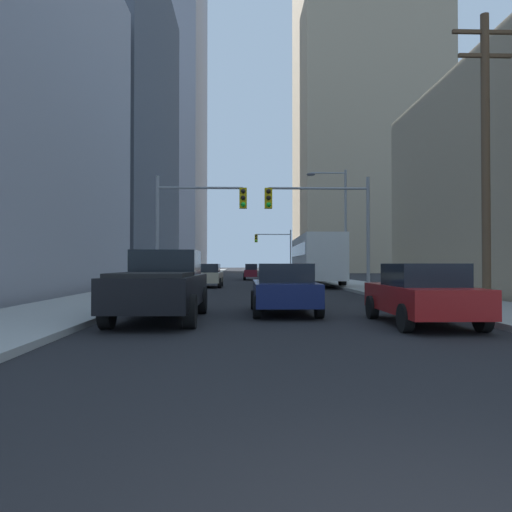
{
  "coord_description": "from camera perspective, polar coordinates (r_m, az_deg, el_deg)",
  "views": [
    {
      "loc": [
        -1.17,
        -2.04,
        1.51
      ],
      "look_at": [
        0.0,
        34.81,
        2.11
      ],
      "focal_mm": 34.05,
      "sensor_mm": 36.0,
      "label": 1
    }
  ],
  "objects": [
    {
      "name": "traffic_signal_near_right",
      "position": [
        25.25,
        7.8,
        5.0
      ],
      "size": [
        5.44,
        0.44,
        6.0
      ],
      "color": "gray",
      "rests_on": "ground"
    },
    {
      "name": "sidewalk_left",
      "position": [
        52.35,
        -7.83,
        -2.5
      ],
      "size": [
        3.68,
        160.0,
        0.15
      ],
      "primitive_type": "cube",
      "color": "#9E9E99",
      "rests_on": "ground"
    },
    {
      "name": "utility_pole_right",
      "position": [
        18.25,
        25.36,
        10.89
      ],
      "size": [
        2.2,
        0.28,
        9.89
      ],
      "color": "brown",
      "rests_on": "ground"
    },
    {
      "name": "building_left_mid_office",
      "position": [
        52.83,
        -20.54,
        14.5
      ],
      "size": [
        17.34,
        25.74,
        31.05
      ],
      "primitive_type": "cube",
      "color": "#4C515B",
      "rests_on": "ground"
    },
    {
      "name": "traffic_signal_near_left",
      "position": [
        24.99,
        -6.96,
        4.98
      ],
      "size": [
        4.65,
        0.44,
        6.0
      ],
      "color": "gray",
      "rests_on": "ground"
    },
    {
      "name": "sidewalk_right",
      "position": [
        52.65,
        6.73,
        -2.49
      ],
      "size": [
        3.68,
        160.0,
        0.15
      ],
      "primitive_type": "cube",
      "color": "#9E9E99",
      "rests_on": "ground"
    },
    {
      "name": "sedan_maroon",
      "position": [
        45.92,
        -0.28,
        -1.86
      ],
      "size": [
        1.95,
        4.22,
        1.52
      ],
      "color": "maroon",
      "rests_on": "ground"
    },
    {
      "name": "building_right_far_highrise",
      "position": [
        96.44,
        12.72,
        16.83
      ],
      "size": [
        24.83,
        22.44,
        61.81
      ],
      "primitive_type": "cube",
      "color": "tan",
      "rests_on": "ground"
    },
    {
      "name": "sedan_beige",
      "position": [
        31.64,
        -5.75,
        -2.27
      ],
      "size": [
        1.95,
        4.26,
        1.52
      ],
      "color": "#C6B793",
      "rests_on": "ground"
    },
    {
      "name": "traffic_signal_far_right",
      "position": [
        63.77,
        2.22,
        1.38
      ],
      "size": [
        4.83,
        0.44,
        6.0
      ],
      "color": "gray",
      "rests_on": "ground"
    },
    {
      "name": "city_bus",
      "position": [
        34.24,
        7.04,
        -0.23
      ],
      "size": [
        2.88,
        11.58,
        3.4
      ],
      "color": "silver",
      "rests_on": "ground"
    },
    {
      "name": "sedan_navy",
      "position": [
        14.77,
        3.3,
        -3.8
      ],
      "size": [
        1.95,
        4.21,
        1.52
      ],
      "color": "#141E4C",
      "rests_on": "ground"
    },
    {
      "name": "sedan_red",
      "position": [
        12.7,
        18.9,
        -4.22
      ],
      "size": [
        1.95,
        4.22,
        1.52
      ],
      "color": "maroon",
      "rests_on": "ground"
    },
    {
      "name": "building_left_far_tower",
      "position": [
        102.01,
        -12.39,
        17.38
      ],
      "size": [
        20.64,
        28.65,
        67.08
      ],
      "primitive_type": "cube",
      "color": "#93939E",
      "rests_on": "ground"
    },
    {
      "name": "street_lamp_right",
      "position": [
        31.36,
        9.74,
        4.66
      ],
      "size": [
        2.58,
        0.32,
        7.5
      ],
      "color": "gray",
      "rests_on": "ground"
    },
    {
      "name": "pickup_truck_black",
      "position": [
        13.4,
        -11.01,
        -3.39
      ],
      "size": [
        2.2,
        5.42,
        1.9
      ],
      "color": "black",
      "rests_on": "ground"
    }
  ]
}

